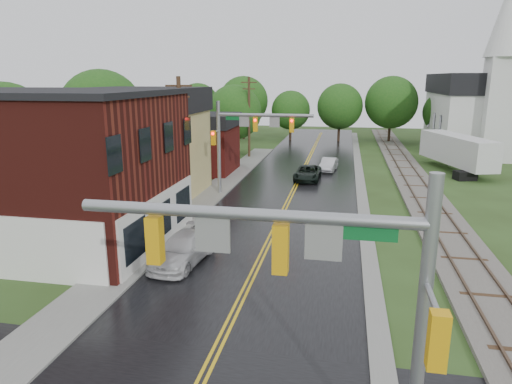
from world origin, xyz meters
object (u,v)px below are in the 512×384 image
(traffic_signal_near, at_px, (317,276))
(pickup_white, at_px, (183,249))
(utility_pole_c, at_px, (249,116))
(tree_left_e, at_px, (235,114))
(tree_left_c, at_px, (177,120))
(utility_pole_b, at_px, (181,142))
(sedan_silver, at_px, (329,165))
(tree_left_a, at_px, (7,132))
(semi_trailer, at_px, (457,150))
(suv_dark, at_px, (308,173))
(traffic_signal_far, at_px, (246,131))
(church, at_px, (482,104))
(tree_left_b, at_px, (103,114))
(brick_building, at_px, (38,167))

(traffic_signal_near, distance_m, pickup_white, 14.01)
(utility_pole_c, height_order, tree_left_e, utility_pole_c)
(traffic_signal_near, bearing_deg, tree_left_c, 114.56)
(utility_pole_b, bearing_deg, sedan_silver, 59.62)
(tree_left_a, xyz_separation_m, sedan_silver, (22.32, 15.91, -4.48))
(semi_trailer, bearing_deg, suv_dark, -153.69)
(utility_pole_b, relative_size, tree_left_a, 1.04)
(tree_left_a, bearing_deg, suv_dark, 28.67)
(traffic_signal_far, distance_m, sedan_silver, 13.08)
(church, xyz_separation_m, tree_left_b, (-37.85, -21.84, -0.12))
(traffic_signal_far, distance_m, tree_left_a, 17.16)
(traffic_signal_near, xyz_separation_m, tree_left_c, (-17.32, 37.90, -0.46))
(traffic_signal_far, relative_size, utility_pole_b, 0.82)
(semi_trailer, bearing_deg, sedan_silver, -169.69)
(suv_dark, bearing_deg, utility_pole_c, 126.88)
(pickup_white, xyz_separation_m, semi_trailer, (18.28, 26.74, 1.40))
(utility_pole_c, xyz_separation_m, tree_left_b, (-11.05, -12.10, 1.00))
(church, distance_m, semi_trailer, 15.20)
(utility_pole_b, bearing_deg, tree_left_e, 94.90)
(tree_left_a, height_order, suv_dark, tree_left_a)
(brick_building, height_order, church, church)
(traffic_signal_near, bearing_deg, utility_pole_b, 117.19)
(church, relative_size, utility_pole_b, 2.22)
(tree_left_a, height_order, semi_trailer, tree_left_a)
(traffic_signal_near, distance_m, suv_dark, 31.60)
(traffic_signal_near, height_order, tree_left_e, tree_left_e)
(brick_building, height_order, traffic_signal_far, brick_building)
(traffic_signal_near, distance_m, semi_trailer, 39.73)
(tree_left_a, height_order, tree_left_e, tree_left_a)
(suv_dark, distance_m, sedan_silver, 4.92)
(utility_pole_c, bearing_deg, tree_left_b, -132.39)
(traffic_signal_near, relative_size, tree_left_b, 0.76)
(utility_pole_c, height_order, tree_left_a, utility_pole_c)
(church, relative_size, traffic_signal_far, 2.72)
(church, bearing_deg, tree_left_a, -141.37)
(brick_building, relative_size, semi_trailer, 1.30)
(tree_left_b, distance_m, tree_left_e, 16.67)
(traffic_signal_near, relative_size, pickup_white, 1.52)
(tree_left_b, distance_m, suv_dark, 19.37)
(utility_pole_c, height_order, tree_left_c, utility_pole_c)
(tree_left_e, relative_size, sedan_silver, 2.13)
(tree_left_b, relative_size, semi_trailer, 0.88)
(traffic_signal_far, bearing_deg, semi_trailer, 35.75)
(utility_pole_b, height_order, semi_trailer, utility_pole_b)
(suv_dark, xyz_separation_m, sedan_silver, (1.67, 4.62, -0.02))
(church, height_order, traffic_signal_near, church)
(traffic_signal_near, bearing_deg, pickup_white, 122.29)
(suv_dark, bearing_deg, pickup_white, -100.83)
(church, relative_size, semi_trailer, 1.82)
(tree_left_b, distance_m, tree_left_c, 9.03)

